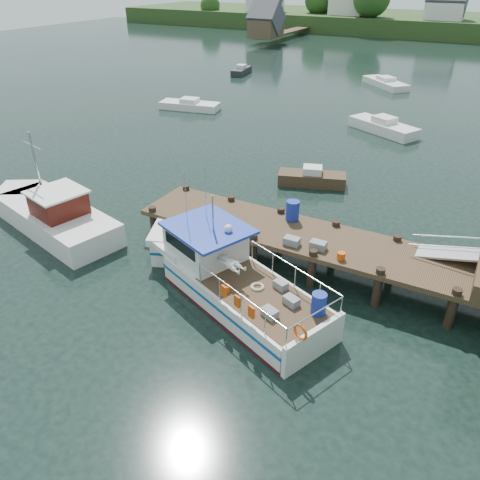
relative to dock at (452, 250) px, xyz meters
The scene contains 10 objects.
ground_plane 6.89m from the dock, behind, with size 160.00×160.00×0.00m, color black.
far_shore 82.62m from the dock, 94.51° to the left, with size 140.00×42.55×9.22m.
dock is the anchor object (origin of this frame).
lobster_boat 8.03m from the dock, 155.83° to the right, with size 9.12×5.47×4.51m.
work_boat 17.13m from the dock, behind, with size 8.62×4.28×4.52m.
moored_rowboat 11.35m from the dock, 135.75° to the left, with size 3.93×2.39×1.08m.
moored_a 29.34m from the dock, 142.20° to the left, with size 5.36×2.72×0.94m.
moored_b 20.72m from the dock, 109.56° to the left, with size 5.58×4.07×1.18m.
moored_d 36.52m from the dock, 106.79° to the left, with size 5.53×5.40×0.98m.
moored_e 42.68m from the dock, 128.44° to the left, with size 1.90×3.95×1.05m.
Camera 1 is at (6.70, -15.52, 10.69)m, focal length 35.00 mm.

